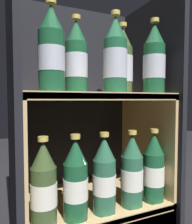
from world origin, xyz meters
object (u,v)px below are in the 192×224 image
(bottle_upper_front_1, at_px, (115,58))
(bottle_lower_front_2, at_px, (105,177))
(bottle_lower_front_0, at_px, (44,187))
(bottle_lower_front_3, at_px, (132,172))
(bottle_upper_front_2, at_px, (154,61))
(bottle_upper_back_1, at_px, (122,64))
(bottle_lower_front_1, at_px, (76,181))
(bottle_upper_front_0, at_px, (51,52))
(bottle_upper_back_0, at_px, (76,60))
(bottle_lower_front_4, at_px, (154,169))

(bottle_upper_front_1, height_order, bottle_lower_front_2, bottle_upper_front_1)
(bottle_upper_front_1, bearing_deg, bottle_lower_front_0, 180.00)
(bottle_lower_front_2, distance_m, bottle_lower_front_3, 0.11)
(bottle_upper_front_2, bearing_deg, bottle_lower_front_2, 180.00)
(bottle_upper_back_1, distance_m, bottle_lower_front_1, 0.46)
(bottle_lower_front_1, distance_m, bottle_lower_front_3, 0.21)
(bottle_lower_front_1, bearing_deg, bottle_upper_front_1, 0.00)
(bottle_upper_front_0, relative_size, bottle_lower_front_1, 1.00)
(bottle_upper_front_1, distance_m, bottle_upper_back_1, 0.12)
(bottle_upper_front_2, height_order, bottle_lower_front_0, bottle_upper_front_2)
(bottle_upper_front_2, xyz_separation_m, bottle_lower_front_0, (-0.40, 0.00, -0.39))
(bottle_lower_front_1, xyz_separation_m, bottle_lower_front_3, (0.21, 0.00, -0.00))
(bottle_upper_back_0, bearing_deg, bottle_upper_back_1, 0.00)
(bottle_upper_front_0, xyz_separation_m, bottle_lower_front_0, (-0.03, 0.00, -0.39))
(bottle_upper_back_0, bearing_deg, bottle_lower_front_3, -26.31)
(bottle_lower_front_3, bearing_deg, bottle_upper_back_1, 83.07)
(bottle_upper_front_1, relative_size, bottle_lower_front_4, 1.00)
(bottle_upper_front_1, bearing_deg, bottle_upper_back_1, 47.30)
(bottle_upper_front_0, relative_size, bottle_lower_front_4, 1.00)
(bottle_lower_front_0, bearing_deg, bottle_upper_back_1, 15.19)
(bottle_upper_front_1, distance_m, bottle_lower_front_0, 0.46)
(bottle_upper_back_1, distance_m, bottle_lower_front_3, 0.40)
(bottle_lower_front_0, xyz_separation_m, bottle_lower_front_2, (0.20, 0.00, 0.00))
(bottle_upper_back_0, bearing_deg, bottle_upper_front_2, -18.06)
(bottle_upper_back_0, distance_m, bottle_upper_back_1, 0.19)
(bottle_lower_front_1, distance_m, bottle_lower_front_4, 0.30)
(bottle_upper_front_0, height_order, bottle_upper_front_1, same)
(bottle_lower_front_1, height_order, bottle_lower_front_4, same)
(bottle_upper_front_1, bearing_deg, bottle_lower_front_1, -180.00)
(bottle_upper_back_1, bearing_deg, bottle_upper_front_0, -163.45)
(bottle_upper_front_1, relative_size, bottle_lower_front_1, 1.00)
(bottle_lower_front_0, bearing_deg, bottle_lower_front_4, 0.00)
(bottle_lower_front_0, distance_m, bottle_lower_front_2, 0.20)
(bottle_upper_back_1, height_order, bottle_lower_front_3, bottle_upper_back_1)
(bottle_upper_back_1, distance_m, bottle_lower_front_0, 0.51)
(bottle_lower_front_1, bearing_deg, bottle_lower_front_3, 0.00)
(bottle_lower_front_2, bearing_deg, bottle_upper_front_0, -180.00)
(bottle_upper_front_2, bearing_deg, bottle_upper_front_1, 180.00)
(bottle_lower_front_0, bearing_deg, bottle_upper_front_2, -0.00)
(bottle_upper_front_2, distance_m, bottle_lower_front_4, 0.39)
(bottle_upper_front_0, height_order, bottle_lower_front_2, bottle_upper_front_0)
(bottle_lower_front_2, relative_size, bottle_lower_front_4, 1.00)
(bottle_lower_front_4, bearing_deg, bottle_lower_front_0, 180.00)
(bottle_upper_front_2, xyz_separation_m, bottle_lower_front_4, (0.00, 0.00, -0.39))
(bottle_upper_back_1, height_order, bottle_lower_front_2, bottle_upper_back_1)
(bottle_lower_front_3, distance_m, bottle_lower_front_4, 0.09)
(bottle_upper_front_0, distance_m, bottle_upper_front_1, 0.21)
(bottle_upper_back_1, bearing_deg, bottle_lower_front_0, -164.81)
(bottle_upper_front_0, relative_size, bottle_lower_front_0, 1.00)
(bottle_upper_front_0, bearing_deg, bottle_lower_front_3, 0.00)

